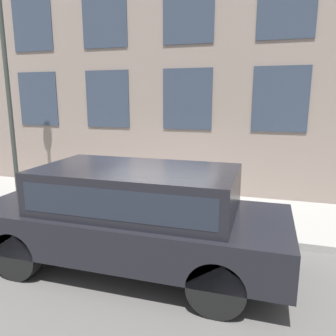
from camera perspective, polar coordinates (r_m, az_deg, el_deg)
The scene contains 7 objects.
ground_plane at distance 7.48m, azimuth -2.15°, elevation -11.16°, with size 80.00×80.00×0.00m, color #514F4C.
sidewalk at distance 8.73m, azimuth 0.93°, elevation -7.15°, with size 2.86×60.00×0.15m.
building_facade at distance 9.79m, azimuth 3.65°, elevation 15.84°, with size 0.33×40.00×7.18m.
fire_hydrant at distance 7.80m, azimuth -2.03°, elevation -5.42°, with size 0.37×0.47×0.88m.
person at distance 7.62m, azimuth 2.08°, elevation -2.96°, with size 0.33×0.22×1.37m.
parked_truck_charcoal_near at distance 5.70m, azimuth -6.07°, elevation -7.37°, with size 2.05×5.33×1.81m.
street_lamp at distance 10.12m, azimuth -26.61°, elevation 17.64°, with size 0.36×0.36×6.55m.
Camera 1 is at (-6.49, -2.26, 2.96)m, focal length 35.00 mm.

